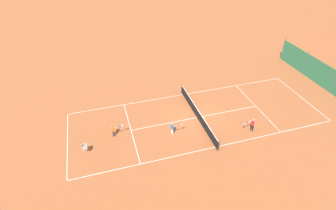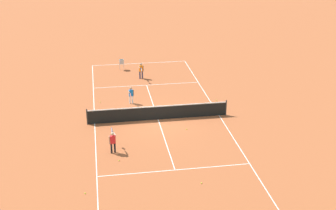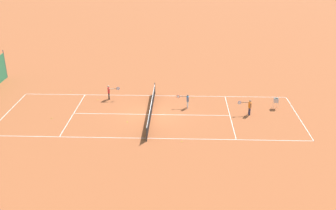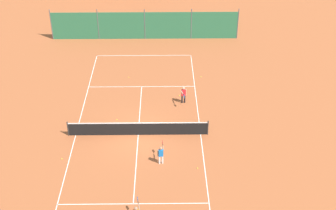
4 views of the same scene
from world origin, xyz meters
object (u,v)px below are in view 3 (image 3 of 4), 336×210
object	(u,v)px
player_near_baseline	(109,91)
tennis_ball_by_net_right	(52,118)
tennis_ball_alley_left	(182,141)
tennis_ball_by_net_left	(71,92)
tennis_ball_service_box	(98,100)
tennis_ball_alley_right	(127,122)
ball_hopper	(276,101)
tennis_net	(151,109)
player_far_baseline	(187,100)
tennis_ball_far_corner	(193,98)
player_far_service	(249,106)

from	to	relation	value
player_near_baseline	tennis_ball_by_net_right	size ratio (longest dim) A/B	19.63
tennis_ball_alley_left	tennis_ball_by_net_right	bearing A→B (deg)	71.54
tennis_ball_by_net_left	tennis_ball_service_box	distance (m)	3.43
tennis_ball_alley_right	ball_hopper	world-z (taller)	ball_hopper
tennis_ball_by_net_right	player_near_baseline	bearing A→B (deg)	-43.10
tennis_ball_alley_right	ball_hopper	distance (m)	12.61
tennis_net	player_far_baseline	size ratio (longest dim) A/B	7.54
tennis_ball_by_net_right	tennis_ball_far_corner	bearing A→B (deg)	-67.35
tennis_net	tennis_ball_service_box	bearing A→B (deg)	60.09
player_far_service	tennis_ball_alley_left	bearing A→B (deg)	131.46
player_far_baseline	tennis_ball_by_net_right	size ratio (longest dim) A/B	18.44
tennis_ball_by_net_right	ball_hopper	size ratio (longest dim) A/B	0.07
player_near_baseline	tennis_ball_by_net_left	world-z (taller)	player_near_baseline
tennis_net	player_far_service	world-z (taller)	player_far_service
tennis_ball_alley_right	ball_hopper	xyz separation A→B (m)	(3.18, -12.18, 0.62)
player_near_baseline	player_far_service	bearing A→B (deg)	-103.57
tennis_ball_alley_right	tennis_ball_by_net_right	size ratio (longest dim) A/B	1.00
tennis_ball_far_corner	tennis_net	bearing A→B (deg)	136.43
player_far_baseline	tennis_ball_service_box	distance (m)	8.05
player_far_service	player_far_baseline	bearing A→B (deg)	76.04
tennis_ball_alley_left	tennis_ball_by_net_left	size ratio (longest dim) A/B	1.00
tennis_ball_by_net_left	tennis_ball_service_box	world-z (taller)	same
player_far_baseline	tennis_ball_far_corner	xyz separation A→B (m)	(2.17, -0.56, -0.68)
player_far_baseline	tennis_ball_alley_right	bearing A→B (deg)	122.91
tennis_ball_service_box	tennis_ball_far_corner	bearing A→B (deg)	-84.60
tennis_ball_by_net_left	tennis_ball_alley_right	world-z (taller)	same
player_far_baseline	tennis_ball_by_net_left	size ratio (longest dim) A/B	18.44
player_near_baseline	tennis_ball_far_corner	size ratio (longest dim) A/B	19.63
tennis_net	player_near_baseline	distance (m)	5.05
tennis_ball_far_corner	tennis_ball_service_box	world-z (taller)	same
player_far_service	player_far_baseline	xyz separation A→B (m)	(1.25, 5.01, -0.04)
player_far_baseline	ball_hopper	xyz separation A→B (m)	(0.14, -7.48, -0.06)
player_far_baseline	player_near_baseline	size ratio (longest dim) A/B	0.94
tennis_ball_service_box	tennis_ball_by_net_right	distance (m)	4.91
tennis_net	ball_hopper	bearing A→B (deg)	-81.06
tennis_ball_alley_left	ball_hopper	distance (m)	10.06
tennis_ball_by_net_left	tennis_ball_far_corner	xyz separation A→B (m)	(-1.03, -11.37, 0.00)
tennis_ball_alley_right	tennis_ball_alley_left	bearing A→B (deg)	-125.16
player_far_baseline	tennis_ball_by_net_right	world-z (taller)	player_far_baseline
tennis_ball_service_box	tennis_ball_by_net_left	bearing A→B (deg)	57.81
player_far_service	tennis_ball_far_corner	size ratio (longest dim) A/B	19.57
tennis_net	tennis_ball_by_net_left	xyz separation A→B (m)	(4.69, 7.89, -0.47)
player_near_baseline	ball_hopper	xyz separation A→B (m)	(-1.49, -14.37, -0.10)
tennis_ball_by_net_left	tennis_ball_by_net_right	bearing A→B (deg)	179.87
tennis_ball_by_net_left	tennis_ball_service_box	size ratio (longest dim) A/B	1.00
player_near_baseline	tennis_ball_service_box	world-z (taller)	player_near_baseline
tennis_ball_by_net_left	tennis_ball_by_net_right	size ratio (longest dim) A/B	1.00
tennis_ball_by_net_left	ball_hopper	bearing A→B (deg)	-99.49
tennis_ball_far_corner	tennis_ball_alley_left	bearing A→B (deg)	173.14
tennis_ball_alley_left	tennis_ball_far_corner	bearing A→B (deg)	-6.86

